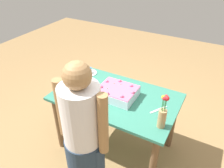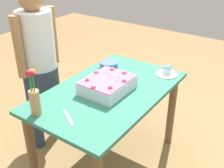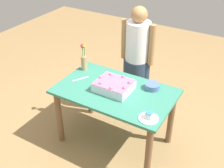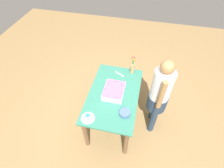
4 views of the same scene
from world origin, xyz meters
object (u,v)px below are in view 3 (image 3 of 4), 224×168
at_px(flower_vase, 84,60).
at_px(serving_plate_with_slice, 149,117).
at_px(sheet_cake, 114,86).
at_px(person_standing, 137,56).
at_px(fruit_bowl, 152,86).
at_px(cake_knife, 80,79).

bearing_deg(flower_vase, serving_plate_with_slice, 156.46).
xyz_separation_m(sheet_cake, person_standing, (0.06, -0.69, 0.05)).
bearing_deg(sheet_cake, fruit_bowl, -146.53).
xyz_separation_m(serving_plate_with_slice, person_standing, (0.60, -0.96, 0.08)).
bearing_deg(serving_plate_with_slice, person_standing, -58.03).
height_order(sheet_cake, person_standing, person_standing).
distance_m(serving_plate_with_slice, flower_vase, 1.18).
bearing_deg(person_standing, serving_plate_with_slice, 31.97).
distance_m(sheet_cake, person_standing, 0.70).
bearing_deg(serving_plate_with_slice, cake_knife, -14.72).
xyz_separation_m(serving_plate_with_slice, fruit_bowl, (0.18, -0.50, 0.01)).
distance_m(fruit_bowl, person_standing, 0.62).
bearing_deg(cake_knife, fruit_bowl, -42.03).
distance_m(sheet_cake, flower_vase, 0.59).
height_order(serving_plate_with_slice, fruit_bowl, serving_plate_with_slice).
xyz_separation_m(cake_knife, flower_vase, (0.09, -0.21, 0.13)).
relative_size(sheet_cake, fruit_bowl, 2.41).
distance_m(serving_plate_with_slice, fruit_bowl, 0.53).
bearing_deg(cake_knife, flower_vase, 54.87).
bearing_deg(person_standing, fruit_bowl, 42.14).
height_order(flower_vase, person_standing, person_standing).
bearing_deg(fruit_bowl, cake_knife, 16.46).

